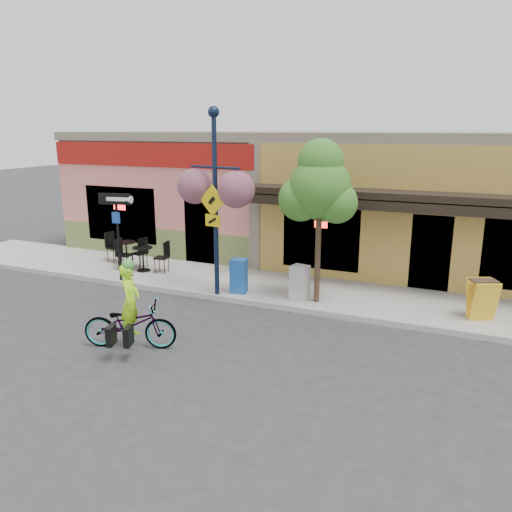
{
  "coord_description": "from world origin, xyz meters",
  "views": [
    {
      "loc": [
        5.28,
        -11.04,
        4.62
      ],
      "look_at": [
        0.3,
        0.5,
        1.4
      ],
      "focal_mm": 35.0,
      "sensor_mm": 36.0,
      "label": 1
    }
  ],
  "objects": [
    {
      "name": "sidewalk",
      "position": [
        0.0,
        2.0,
        0.07
      ],
      "size": [
        24.0,
        3.0,
        0.15
      ],
      "primitive_type": "cube",
      "color": "#9E9B93",
      "rests_on": "ground"
    },
    {
      "name": "curb",
      "position": [
        0.0,
        0.55,
        0.07
      ],
      "size": [
        24.0,
        0.12,
        0.15
      ],
      "primitive_type": "cube",
      "color": "#A8A59E",
      "rests_on": "ground"
    },
    {
      "name": "newspaper_box_blue",
      "position": [
        -0.45,
        1.01,
        0.63
      ],
      "size": [
        0.49,
        0.45,
        0.96
      ],
      "primitive_type": null,
      "rotation": [
        0.0,
        0.0,
        0.15
      ],
      "color": "#1A51A1",
      "rests_on": "sidewalk"
    },
    {
      "name": "one_way_sign",
      "position": [
        -4.23,
        0.65,
        1.47
      ],
      "size": [
        1.04,
        0.42,
        2.65
      ],
      "primitive_type": null,
      "rotation": [
        0.0,
        0.0,
        0.21
      ],
      "color": "black",
      "rests_on": "sidewalk"
    },
    {
      "name": "ground",
      "position": [
        0.0,
        0.0,
        0.0
      ],
      "size": [
        90.0,
        90.0,
        0.0
      ],
      "primitive_type": "plane",
      "color": "#2D2D30",
      "rests_on": "ground"
    },
    {
      "name": "building",
      "position": [
        0.0,
        7.5,
        2.25
      ],
      "size": [
        18.2,
        8.2,
        4.5
      ],
      "primitive_type": null,
      "color": "#CE7066",
      "rests_on": "ground"
    },
    {
      "name": "cafe_set_left",
      "position": [
        -5.18,
        2.18,
        0.67
      ],
      "size": [
        1.88,
        1.23,
        1.04
      ],
      "primitive_type": null,
      "rotation": [
        0.0,
        0.0,
        -0.22
      ],
      "color": "black",
      "rests_on": "sidewalk"
    },
    {
      "name": "sandwich_board",
      "position": [
        5.85,
        1.31,
        0.65
      ],
      "size": [
        0.72,
        0.64,
        1.0
      ],
      "primitive_type": null,
      "rotation": [
        0.0,
        0.0,
        0.42
      ],
      "color": "yellow",
      "rests_on": "sidewalk"
    },
    {
      "name": "street_tree",
      "position": [
        1.78,
        1.14,
        2.3
      ],
      "size": [
        2.15,
        2.15,
        4.3
      ],
      "primitive_type": null,
      "rotation": [
        0.0,
        0.0,
        0.35
      ],
      "color": "#3D7A26",
      "rests_on": "sidewalk"
    },
    {
      "name": "lamp_post",
      "position": [
        -0.94,
        0.65,
        2.67
      ],
      "size": [
        1.7,
        0.93,
        5.04
      ],
      "primitive_type": null,
      "rotation": [
        0.0,
        0.0,
        -0.19
      ],
      "color": "#0F1B32",
      "rests_on": "sidewalk"
    },
    {
      "name": "cafe_set_right",
      "position": [
        -4.2,
        1.76,
        0.67
      ],
      "size": [
        1.83,
        1.11,
        1.03
      ],
      "primitive_type": null,
      "rotation": [
        0.0,
        0.0,
        0.15
      ],
      "color": "black",
      "rests_on": "sidewalk"
    },
    {
      "name": "cyclist_rider",
      "position": [
        -1.14,
        -2.91,
        0.81
      ],
      "size": [
        0.56,
        0.69,
        1.63
      ],
      "primitive_type": "imported",
      "rotation": [
        0.0,
        0.0,
        1.91
      ],
      "color": "#ADFD1A",
      "rests_on": "ground"
    },
    {
      "name": "newspaper_box_grey",
      "position": [
        1.31,
        1.11,
        0.62
      ],
      "size": [
        0.51,
        0.47,
        0.94
      ],
      "primitive_type": null,
      "rotation": [
        0.0,
        0.0,
        -0.19
      ],
      "color": "#B2B2B2",
      "rests_on": "sidewalk"
    },
    {
      "name": "bicycle",
      "position": [
        -1.19,
        -2.91,
        0.53
      ],
      "size": [
        2.14,
        1.33,
        1.06
      ],
      "primitive_type": "imported",
      "rotation": [
        0.0,
        0.0,
        1.91
      ],
      "color": "maroon",
      "rests_on": "ground"
    }
  ]
}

